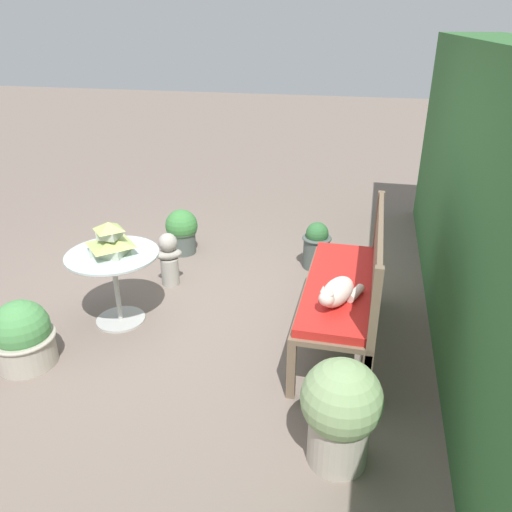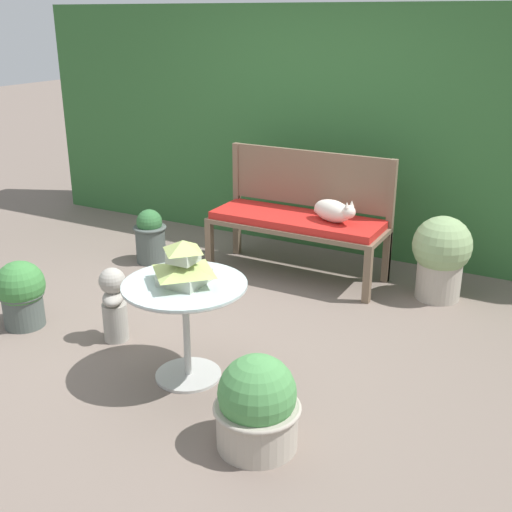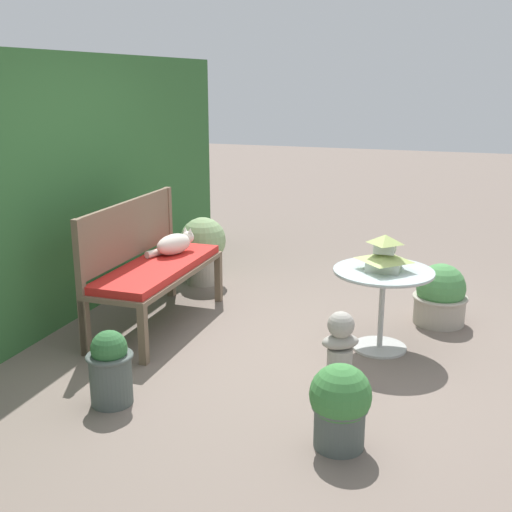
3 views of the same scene
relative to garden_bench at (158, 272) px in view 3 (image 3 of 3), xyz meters
The scene contains 12 objects.
ground 1.34m from the garden_bench, 98.48° to the right, with size 30.00×30.00×0.00m, color #75665B.
foliage_hedge_back 1.32m from the garden_bench, 99.27° to the left, with size 6.40×0.70×2.30m, color #336633.
garden_bench is the anchor object (origin of this frame).
bench_backrest 0.39m from the garden_bench, 90.00° to the left, with size 1.56×0.06×1.08m.
cat 0.38m from the garden_bench, ahead, with size 0.45×0.34×0.21m.
patio_table 1.89m from the garden_bench, 86.54° to the right, with size 0.78×0.78×0.65m.
pagoda_birdhouse 1.91m from the garden_bench, 86.54° to the right, with size 0.34×0.34×0.28m.
garden_bust 1.83m from the garden_bench, 110.05° to the right, with size 0.26×0.30×0.55m.
potted_plant_path_edge 2.33m from the garden_bench, 126.42° to the right, with size 0.36×0.36×0.51m.
potted_plant_patio_mid 2.46m from the garden_bench, 69.92° to the right, with size 0.48×0.48×0.54m.
potted_plant_bench_right 1.41m from the garden_bench, 166.06° to the right, with size 0.31×0.31×0.51m.
potted_plant_hedge_corner 1.24m from the garden_bench, ahead, with size 0.48×0.48×0.70m.
Camera 3 is at (-4.49, -1.24, 2.09)m, focal length 45.00 mm.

